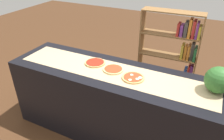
{
  "coord_description": "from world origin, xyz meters",
  "views": [
    {
      "loc": [
        0.91,
        -1.86,
        2.12
      ],
      "look_at": [
        0.0,
        0.0,
        0.93
      ],
      "focal_mm": 34.44,
      "sensor_mm": 36.0,
      "label": 1
    }
  ],
  "objects_px": {
    "pizza_plain_1": "(113,69)",
    "watermelon": "(219,80)",
    "pizza_plain_0": "(95,63)",
    "pizza_mozzarella_2": "(133,78)",
    "bookshelf": "(176,56)"
  },
  "relations": [
    {
      "from": "watermelon",
      "to": "bookshelf",
      "type": "bearing_deg",
      "value": 117.45
    },
    {
      "from": "pizza_plain_1",
      "to": "watermelon",
      "type": "relative_size",
      "value": 0.89
    },
    {
      "from": "bookshelf",
      "to": "pizza_plain_1",
      "type": "bearing_deg",
      "value": -113.77
    },
    {
      "from": "pizza_plain_0",
      "to": "pizza_mozzarella_2",
      "type": "distance_m",
      "value": 0.54
    },
    {
      "from": "pizza_mozzarella_2",
      "to": "bookshelf",
      "type": "height_order",
      "value": "bookshelf"
    },
    {
      "from": "pizza_plain_1",
      "to": "pizza_mozzarella_2",
      "type": "distance_m",
      "value": 0.27
    },
    {
      "from": "pizza_plain_1",
      "to": "pizza_mozzarella_2",
      "type": "bearing_deg",
      "value": -13.85
    },
    {
      "from": "pizza_mozzarella_2",
      "to": "pizza_plain_0",
      "type": "bearing_deg",
      "value": 167.91
    },
    {
      "from": "pizza_plain_1",
      "to": "watermelon",
      "type": "height_order",
      "value": "watermelon"
    },
    {
      "from": "pizza_plain_0",
      "to": "watermelon",
      "type": "distance_m",
      "value": 1.33
    },
    {
      "from": "pizza_plain_1",
      "to": "pizza_mozzarella_2",
      "type": "relative_size",
      "value": 0.97
    },
    {
      "from": "pizza_plain_0",
      "to": "pizza_mozzarella_2",
      "type": "xyz_separation_m",
      "value": [
        0.53,
        -0.11,
        -0.0
      ]
    },
    {
      "from": "pizza_mozzarella_2",
      "to": "bookshelf",
      "type": "distance_m",
      "value": 1.25
    },
    {
      "from": "bookshelf",
      "to": "pizza_mozzarella_2",
      "type": "bearing_deg",
      "value": -101.12
    },
    {
      "from": "pizza_mozzarella_2",
      "to": "watermelon",
      "type": "relative_size",
      "value": 0.93
    }
  ]
}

